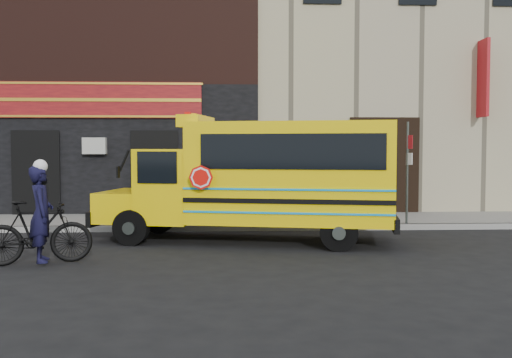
{
  "coord_description": "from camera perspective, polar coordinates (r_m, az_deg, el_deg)",
  "views": [
    {
      "loc": [
        -0.92,
        -12.32,
        2.15
      ],
      "look_at": [
        -0.24,
        1.85,
        1.4
      ],
      "focal_mm": 40.0,
      "sensor_mm": 36.0,
      "label": 1
    }
  ],
  "objects": [
    {
      "name": "ground",
      "position": [
        12.54,
        1.5,
        -6.86
      ],
      "size": [
        120.0,
        120.0,
        0.0
      ],
      "primitive_type": "plane",
      "color": "black",
      "rests_on": "ground"
    },
    {
      "name": "curb",
      "position": [
        15.1,
        0.76,
        -4.89
      ],
      "size": [
        40.0,
        0.2,
        0.15
      ],
      "primitive_type": "cube",
      "color": "gray",
      "rests_on": "ground"
    },
    {
      "name": "sidewalk",
      "position": [
        16.58,
        0.44,
        -4.18
      ],
      "size": [
        40.0,
        3.0,
        0.15
      ],
      "primitive_type": "cube",
      "color": "slate",
      "rests_on": "ground"
    },
    {
      "name": "building",
      "position": [
        23.14,
        -0.57,
        12.9
      ],
      "size": [
        20.0,
        10.7,
        12.0
      ],
      "color": "tan",
      "rests_on": "sidewalk"
    },
    {
      "name": "school_bus",
      "position": [
        13.15,
        0.68,
        0.22
      ],
      "size": [
        7.19,
        3.51,
        2.92
      ],
      "color": "black",
      "rests_on": "ground"
    },
    {
      "name": "sign_pole",
      "position": [
        15.8,
        14.93,
        0.91
      ],
      "size": [
        0.11,
        0.24,
        2.88
      ],
      "color": "#3B423E",
      "rests_on": "ground"
    },
    {
      "name": "bicycle",
      "position": [
        11.42,
        -21.06,
        -5.0
      ],
      "size": [
        2.07,
        1.12,
        1.2
      ],
      "primitive_type": "imported",
      "rotation": [
        0.0,
        0.0,
        1.87
      ],
      "color": "black",
      "rests_on": "ground"
    },
    {
      "name": "cyclist",
      "position": [
        11.33,
        -20.68,
        -3.52
      ],
      "size": [
        0.6,
        0.75,
        1.8
      ],
      "primitive_type": "imported",
      "rotation": [
        0.0,
        0.0,
        1.87
      ],
      "color": "black",
      "rests_on": "ground"
    }
  ]
}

